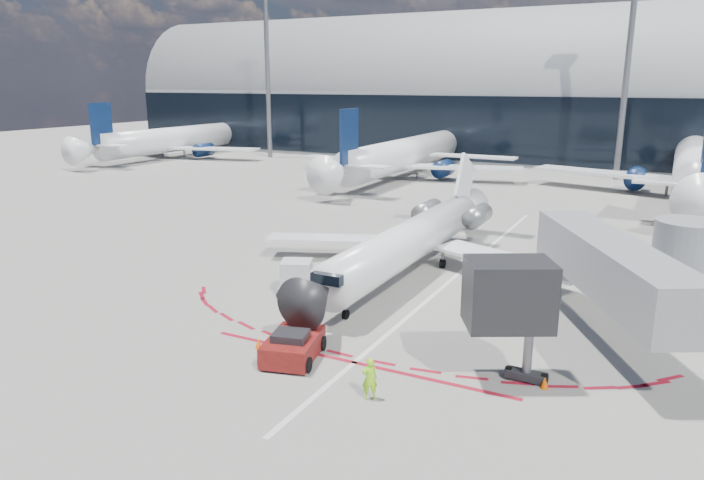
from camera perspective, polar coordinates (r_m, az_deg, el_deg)
The scene contains 16 objects.
ground at distance 36.67m, azimuth 8.42°, elevation -4.12°, with size 260.00×260.00×0.00m, color gray.
apron_centerline at distance 38.48m, azimuth 9.39°, elevation -3.26°, with size 0.25×40.00×0.01m, color silver.
apron_stop_bar at distance 26.76m, azimuth 0.22°, elevation -11.08°, with size 14.00×0.25×0.01m, color maroon.
terminal_building at distance 98.69m, azimuth 21.26°, elevation 11.60°, with size 150.00×24.15×24.00m.
jet_bridge at distance 31.23m, azimuth 24.00°, elevation -2.71°, with size 10.03×15.20×4.90m.
light_mast_west at distance 98.51m, azimuth -7.68°, elevation 14.72°, with size 0.70×0.70×25.00m, color slate.
light_mast_centre at distance 81.29m, azimuth 23.71°, elevation 13.82°, with size 0.70×0.70×25.00m, color slate.
regional_jet at distance 38.81m, azimuth 5.86°, elevation 0.30°, with size 20.85×25.71×6.44m.
pushback_tug at distance 27.00m, azimuth -5.39°, elevation -9.56°, with size 2.79×5.18×1.32m.
ramp_worker at distance 23.66m, azimuth 1.61°, elevation -12.49°, with size 0.59×0.39×1.62m, color #A1FF1A.
uld_container at distance 34.71m, azimuth -5.05°, elevation -3.44°, with size 2.56×2.40×1.91m.
safety_cone_left at distance 28.34m, azimuth -8.50°, elevation -9.28°, with size 0.31×0.31×0.44m, color #F05705.
safety_cone_right at distance 25.72m, azimuth 17.10°, elevation -12.30°, with size 0.33×0.33×0.46m, color #F05705.
bg_airliner_0 at distance 101.83m, azimuth -15.72°, elevation 10.32°, with size 33.53×35.50×10.85m, color white, non-canonical shape.
bg_airliner_1 at distance 77.18m, azimuth 4.78°, elevation 9.77°, with size 33.99×35.99×11.00m, color white, non-canonical shape.
bg_airliner_2 at distance 72.75m, azimuth 29.10°, elevation 8.21°, with size 37.38×39.58×12.09m, color white, non-canonical shape.
Camera 1 is at (10.97, -33.06, 11.45)m, focal length 32.00 mm.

